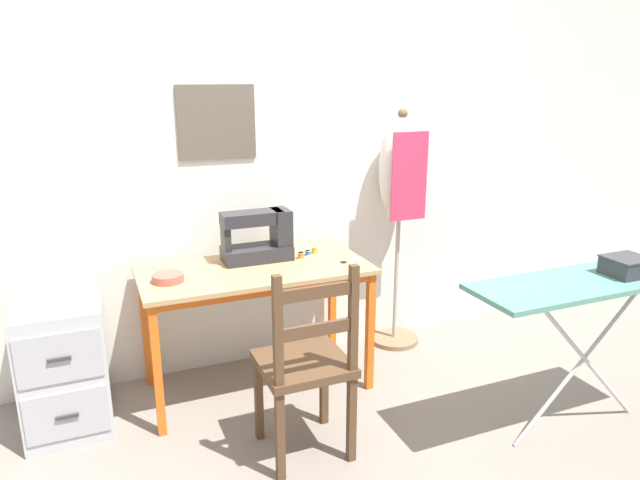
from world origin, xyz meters
TOP-DOWN VIEW (x-y plane):
  - ground_plane at (0.00, 0.00)m, footprint 14.00×14.00m
  - wall_back at (-0.00, 0.66)m, footprint 10.00×0.07m
  - sewing_table at (0.00, 0.28)m, footprint 1.22×0.60m
  - sewing_machine at (0.07, 0.42)m, footprint 0.40×0.19m
  - fabric_bowl at (-0.46, 0.25)m, footprint 0.16×0.16m
  - scissors at (0.51, 0.19)m, footprint 0.15×0.06m
  - thread_spool_near_machine at (0.28, 0.35)m, footprint 0.04×0.04m
  - thread_spool_mid_table at (0.34, 0.39)m, footprint 0.04×0.04m
  - thread_spool_far_edge at (0.39, 0.40)m, footprint 0.04×0.04m
  - wooden_chair at (0.04, -0.36)m, footprint 0.40×0.38m
  - filing_cabinet at (-0.99, 0.33)m, footprint 0.40×0.54m
  - dress_form at (1.00, 0.51)m, footprint 0.32×0.32m
  - ironing_board at (1.35, -0.70)m, footprint 1.26×0.36m
  - storage_box at (1.51, -0.73)m, footprint 0.20×0.17m

SIDE VIEW (x-z plane):
  - ground_plane at x=0.00m, z-range 0.00..0.00m
  - filing_cabinet at x=-0.99m, z-range 0.00..0.67m
  - wooden_chair at x=0.04m, z-range -0.02..0.92m
  - sewing_table at x=0.00m, z-range 0.28..0.99m
  - scissors at x=0.51m, z-range 0.71..0.72m
  - thread_spool_mid_table at x=0.34m, z-range 0.71..0.74m
  - thread_spool_near_machine at x=0.28m, z-range 0.71..0.75m
  - thread_spool_far_edge at x=0.39m, z-range 0.71..0.76m
  - fabric_bowl at x=-0.46m, z-range 0.72..0.76m
  - ironing_board at x=1.35m, z-range 0.36..1.17m
  - sewing_machine at x=0.07m, z-range 0.69..1.00m
  - storage_box at x=1.51m, z-range 0.80..0.89m
  - dress_form at x=1.00m, z-range 0.30..1.82m
  - wall_back at x=0.00m, z-range 0.00..2.55m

